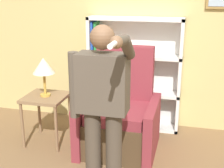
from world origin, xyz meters
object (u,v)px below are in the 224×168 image
Objects in this scene: side_table at (46,103)px; bookcase at (129,74)px; person_standing at (102,102)px; table_lamp at (44,67)px; armchair at (120,119)px.

bookcase is at bearing 41.08° from side_table.
person_standing is 1.29m from side_table.
bookcase reaches higher than table_lamp.
bookcase is at bearing 41.08° from table_lamp.
armchair is 1.10m from table_lamp.
armchair is at bearing -86.92° from bookcase.
person_standing is 3.36× the size of table_lamp.
bookcase is 0.77m from armchair.
side_table is at bearing 140.18° from person_standing.
person_standing is at bearing -39.82° from side_table.
bookcase is 2.46× the size of side_table.
side_table is at bearing 0.00° from table_lamp.
person_standing is at bearing -87.69° from armchair.
armchair is 1.03m from person_standing.
person_standing is 2.58× the size of side_table.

